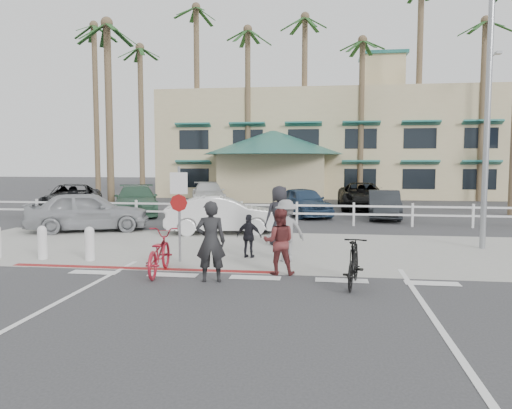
# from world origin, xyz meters

# --- Properties ---
(ground) EXTENTS (140.00, 140.00, 0.00)m
(ground) POSITION_xyz_m (0.00, 0.00, 0.00)
(ground) COLOR #333335
(bike_path) EXTENTS (12.00, 16.00, 0.01)m
(bike_path) POSITION_xyz_m (0.00, -2.00, 0.00)
(bike_path) COLOR #333335
(bike_path) RESTS_ON ground
(sidewalk_plaza) EXTENTS (22.00, 7.00, 0.01)m
(sidewalk_plaza) POSITION_xyz_m (0.00, 4.50, 0.01)
(sidewalk_plaza) COLOR gray
(sidewalk_plaza) RESTS_ON ground
(cross_street) EXTENTS (40.00, 5.00, 0.01)m
(cross_street) POSITION_xyz_m (0.00, 8.50, 0.00)
(cross_street) COLOR #333335
(cross_street) RESTS_ON ground
(parking_lot) EXTENTS (50.00, 16.00, 0.01)m
(parking_lot) POSITION_xyz_m (0.00, 18.00, 0.00)
(parking_lot) COLOR #333335
(parking_lot) RESTS_ON ground
(curb_red) EXTENTS (7.00, 0.25, 0.02)m
(curb_red) POSITION_xyz_m (-3.00, 1.20, 0.01)
(curb_red) COLOR maroon
(curb_red) RESTS_ON ground
(rail_fence) EXTENTS (29.40, 0.16, 1.00)m
(rail_fence) POSITION_xyz_m (0.50, 10.50, 0.50)
(rail_fence) COLOR silver
(rail_fence) RESTS_ON ground
(building) EXTENTS (28.00, 16.00, 11.30)m
(building) POSITION_xyz_m (2.00, 31.00, 5.65)
(building) COLOR #CEBC8D
(building) RESTS_ON ground
(sign_post) EXTENTS (0.50, 0.10, 2.90)m
(sign_post) POSITION_xyz_m (-2.30, 2.20, 1.45)
(sign_post) COLOR gray
(sign_post) RESTS_ON ground
(bollard_0) EXTENTS (0.26, 0.26, 0.95)m
(bollard_0) POSITION_xyz_m (-4.80, 2.00, 0.47)
(bollard_0) COLOR silver
(bollard_0) RESTS_ON ground
(bollard_1) EXTENTS (0.26, 0.26, 0.95)m
(bollard_1) POSITION_xyz_m (-6.20, 2.00, 0.47)
(bollard_1) COLOR silver
(bollard_1) RESTS_ON ground
(streetlight_0) EXTENTS (0.60, 2.00, 9.00)m
(streetlight_0) POSITION_xyz_m (6.50, 5.50, 4.50)
(streetlight_0) COLOR gray
(streetlight_0) RESTS_ON ground
(streetlight_1) EXTENTS (0.60, 2.00, 9.50)m
(streetlight_1) POSITION_xyz_m (12.00, 24.00, 4.75)
(streetlight_1) COLOR gray
(streetlight_1) RESTS_ON ground
(palm_0) EXTENTS (4.00, 4.00, 15.00)m
(palm_0) POSITION_xyz_m (-16.00, 26.00, 7.50)
(palm_0) COLOR #183E17
(palm_0) RESTS_ON ground
(palm_1) EXTENTS (4.00, 4.00, 13.00)m
(palm_1) POSITION_xyz_m (-12.00, 25.00, 6.50)
(palm_1) COLOR #183E17
(palm_1) RESTS_ON ground
(palm_2) EXTENTS (4.00, 4.00, 16.00)m
(palm_2) POSITION_xyz_m (-8.00, 26.00, 8.00)
(palm_2) COLOR #183E17
(palm_2) RESTS_ON ground
(palm_3) EXTENTS (4.00, 4.00, 14.00)m
(palm_3) POSITION_xyz_m (-4.00, 25.00, 7.00)
(palm_3) COLOR #183E17
(palm_3) RESTS_ON ground
(palm_4) EXTENTS (4.00, 4.00, 15.00)m
(palm_4) POSITION_xyz_m (0.00, 26.00, 7.50)
(palm_4) COLOR #183E17
(palm_4) RESTS_ON ground
(palm_5) EXTENTS (4.00, 4.00, 13.00)m
(palm_5) POSITION_xyz_m (4.00, 25.00, 6.50)
(palm_5) COLOR #183E17
(palm_5) RESTS_ON ground
(palm_6) EXTENTS (4.00, 4.00, 17.00)m
(palm_6) POSITION_xyz_m (8.00, 26.00, 8.50)
(palm_6) COLOR #183E17
(palm_6) RESTS_ON ground
(palm_7) EXTENTS (4.00, 4.00, 14.00)m
(palm_7) POSITION_xyz_m (12.00, 25.00, 7.00)
(palm_7) COLOR #183E17
(palm_7) RESTS_ON ground
(palm_10) EXTENTS (4.00, 4.00, 12.00)m
(palm_10) POSITION_xyz_m (-10.00, 15.00, 6.00)
(palm_10) COLOR #183E17
(palm_10) RESTS_ON ground
(bike_red) EXTENTS (0.90, 2.09, 1.07)m
(bike_red) POSITION_xyz_m (-2.38, 0.71, 0.53)
(bike_red) COLOR maroon
(bike_red) RESTS_ON ground
(rider_red) EXTENTS (0.74, 0.56, 1.85)m
(rider_red) POSITION_xyz_m (-0.95, 0.12, 0.93)
(rider_red) COLOR black
(rider_red) RESTS_ON ground
(bike_black) EXTENTS (0.77, 1.82, 1.06)m
(bike_black) POSITION_xyz_m (2.24, 0.13, 0.53)
(bike_black) COLOR black
(bike_black) RESTS_ON ground
(rider_black) EXTENTS (0.82, 0.66, 1.60)m
(rider_black) POSITION_xyz_m (0.51, 1.09, 0.80)
(rider_black) COLOR maroon
(rider_black) RESTS_ON ground
(pedestrian_a) EXTENTS (1.26, 1.05, 1.70)m
(pedestrian_a) POSITION_xyz_m (0.55, 2.68, 0.85)
(pedestrian_a) COLOR gray
(pedestrian_a) RESTS_ON ground
(pedestrian_child) EXTENTS (0.77, 0.41, 1.25)m
(pedestrian_child) POSITION_xyz_m (-0.52, 3.01, 0.62)
(pedestrian_child) COLOR black
(pedestrian_child) RESTS_ON ground
(pedestrian_b) EXTENTS (1.13, 1.00, 1.95)m
(pedestrian_b) POSITION_xyz_m (0.13, 5.30, 0.97)
(pedestrian_b) COLOR black
(pedestrian_b) RESTS_ON ground
(car_white_sedan) EXTENTS (4.53, 2.38, 1.42)m
(car_white_sedan) POSITION_xyz_m (-2.25, 7.61, 0.71)
(car_white_sedan) COLOR silver
(car_white_sedan) RESTS_ON ground
(car_red_compact) EXTENTS (4.97, 3.38, 1.57)m
(car_red_compact) POSITION_xyz_m (-7.59, 7.50, 0.79)
(car_red_compact) COLOR #94969B
(car_red_compact) RESTS_ON ground
(lot_car_0) EXTENTS (4.32, 6.13, 1.55)m
(lot_car_0) POSITION_xyz_m (-11.41, 13.36, 0.78)
(lot_car_0) COLOR black
(lot_car_0) RESTS_ON ground
(lot_car_1) EXTENTS (3.81, 5.59, 1.50)m
(lot_car_1) POSITION_xyz_m (-7.93, 13.39, 0.75)
(lot_car_1) COLOR #315942
(lot_car_1) RESTS_ON ground
(lot_car_2) EXTENTS (3.28, 4.57, 1.44)m
(lot_car_2) POSITION_xyz_m (0.56, 13.97, 0.72)
(lot_car_2) COLOR navy
(lot_car_2) RESTS_ON ground
(lot_car_3) EXTENTS (1.67, 4.16, 1.34)m
(lot_car_3) POSITION_xyz_m (4.38, 13.44, 0.67)
(lot_car_3) COLOR #202427
(lot_car_3) RESTS_ON ground
(lot_car_4) EXTENTS (3.23, 5.21, 1.41)m
(lot_car_4) POSITION_xyz_m (-5.70, 19.75, 0.70)
(lot_car_4) COLOR silver
(lot_car_4) RESTS_ON ground
(lot_car_5) EXTENTS (2.68, 5.53, 1.52)m
(lot_car_5) POSITION_xyz_m (3.67, 17.97, 0.76)
(lot_car_5) COLOR black
(lot_car_5) RESTS_ON ground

